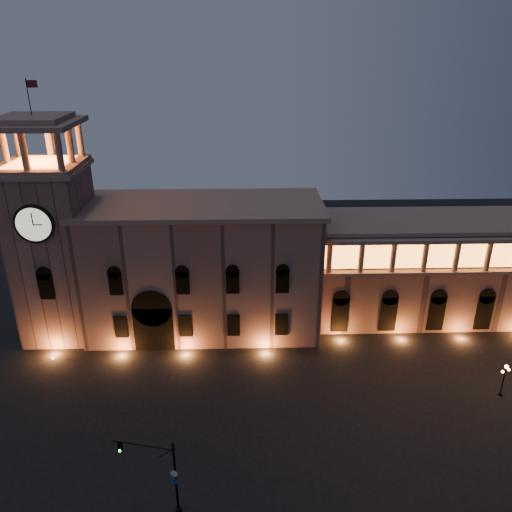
# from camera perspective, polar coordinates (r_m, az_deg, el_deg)

# --- Properties ---
(ground) EXTENTS (160.00, 160.00, 0.00)m
(ground) POSITION_cam_1_polar(r_m,az_deg,el_deg) (52.51, -5.08, -20.31)
(ground) COLOR black
(ground) RESTS_ON ground
(government_building) EXTENTS (30.80, 12.80, 17.60)m
(government_building) POSITION_cam_1_polar(r_m,az_deg,el_deg) (66.02, -6.13, -1.29)
(government_building) COLOR #836055
(government_building) RESTS_ON ground
(clock_tower) EXTENTS (9.80, 9.80, 32.40)m
(clock_tower) POSITION_cam_1_polar(r_m,az_deg,el_deg) (67.76, -22.06, 1.14)
(clock_tower) COLOR #836055
(clock_tower) RESTS_ON ground
(colonnade_wing) EXTENTS (40.60, 11.50, 14.50)m
(colonnade_wing) POSITION_cam_1_polar(r_m,az_deg,el_deg) (74.00, 21.36, -1.27)
(colonnade_wing) COLOR #7E5B50
(colonnade_wing) RESTS_ON ground
(traffic_light) EXTENTS (5.32, 1.49, 7.45)m
(traffic_light) POSITION_cam_1_polar(r_m,az_deg,el_deg) (44.71, -10.38, -23.35)
(traffic_light) COLOR black
(traffic_light) RESTS_ON ground
(street_lamp_near) EXTENTS (1.30, 0.65, 3.98)m
(street_lamp_near) POSITION_cam_1_polar(r_m,az_deg,el_deg) (62.29, 26.48, -12.32)
(street_lamp_near) COLOR black
(street_lamp_near) RESTS_ON ground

